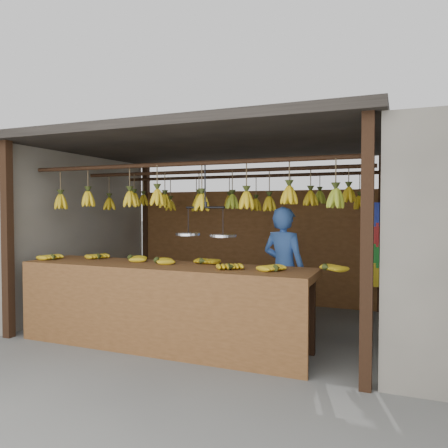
% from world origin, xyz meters
% --- Properties ---
extents(ground, '(80.00, 80.00, 0.00)m').
position_xyz_m(ground, '(0.00, 0.00, 0.00)').
color(ground, '#5B5B57').
extents(stall, '(4.30, 3.30, 2.40)m').
position_xyz_m(stall, '(0.00, 0.33, 1.97)').
color(stall, black).
rests_on(stall, ground).
extents(neighbor_left, '(3.00, 3.00, 2.30)m').
position_xyz_m(neighbor_left, '(-3.60, 0.00, 1.15)').
color(neighbor_left, slate).
rests_on(neighbor_left, ground).
extents(counter, '(3.53, 0.75, 0.96)m').
position_xyz_m(counter, '(-0.13, -1.22, 0.70)').
color(counter, brown).
rests_on(counter, ground).
extents(hanging_bananas, '(3.63, 2.23, 0.40)m').
position_xyz_m(hanging_bananas, '(-0.00, 0.01, 1.61)').
color(hanging_bananas, gold).
rests_on(hanging_bananas, ground).
extents(balance_scale, '(0.73, 0.37, 0.79)m').
position_xyz_m(balance_scale, '(0.31, -1.00, 1.27)').
color(balance_scale, black).
rests_on(balance_scale, ground).
extents(vendor, '(0.64, 0.51, 1.53)m').
position_xyz_m(vendor, '(0.93, -0.05, 0.77)').
color(vendor, '#3359A5').
rests_on(vendor, ground).
extents(bag_bundles, '(0.08, 0.26, 1.20)m').
position_xyz_m(bag_bundles, '(1.94, 1.35, 1.00)').
color(bag_bundles, '#1426BF').
rests_on(bag_bundles, ground).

